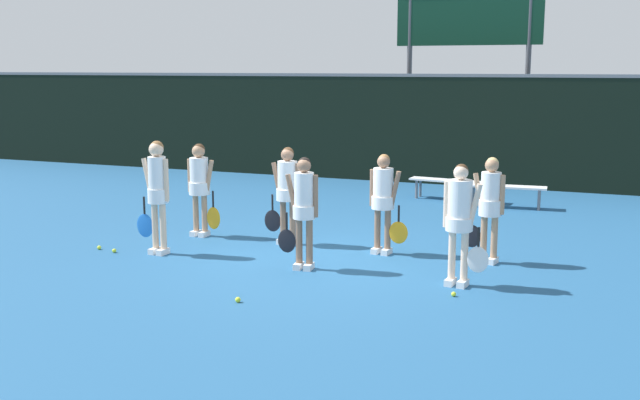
{
  "coord_description": "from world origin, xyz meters",
  "views": [
    {
      "loc": [
        4.26,
        -10.55,
        2.96
      ],
      "look_at": [
        0.04,
        0.11,
        0.91
      ],
      "focal_mm": 42.0,
      "sensor_mm": 36.0,
      "label": 1
    }
  ],
  "objects_px": {
    "player_4": "(287,187)",
    "tennis_ball_3": "(99,248)",
    "tennis_ball_1": "(454,294)",
    "player_3": "(200,182)",
    "player_0": "(157,187)",
    "player_5": "(383,196)",
    "scoreboard": "(468,25)",
    "bench_far": "(452,183)",
    "tennis_ball_4": "(164,221)",
    "player_6": "(490,202)",
    "tennis_ball_0": "(238,300)",
    "bench_courtside": "(506,189)",
    "player_2": "(460,215)",
    "tennis_ball_2": "(114,251)",
    "player_1": "(304,204)"
  },
  "relations": [
    {
      "from": "player_4",
      "to": "tennis_ball_3",
      "type": "relative_size",
      "value": 24.7
    },
    {
      "from": "tennis_ball_1",
      "to": "player_3",
      "type": "bearing_deg",
      "value": 158.87
    },
    {
      "from": "player_0",
      "to": "player_5",
      "type": "bearing_deg",
      "value": 24.49
    },
    {
      "from": "scoreboard",
      "to": "bench_far",
      "type": "height_order",
      "value": "scoreboard"
    },
    {
      "from": "bench_far",
      "to": "tennis_ball_4",
      "type": "distance_m",
      "value": 6.44
    },
    {
      "from": "player_3",
      "to": "player_6",
      "type": "xyz_separation_m",
      "value": [
        5.02,
        0.02,
        -0.03
      ]
    },
    {
      "from": "player_0",
      "to": "tennis_ball_3",
      "type": "relative_size",
      "value": 27.29
    },
    {
      "from": "tennis_ball_3",
      "to": "tennis_ball_4",
      "type": "bearing_deg",
      "value": 94.91
    },
    {
      "from": "player_3",
      "to": "tennis_ball_3",
      "type": "xyz_separation_m",
      "value": [
        -1.03,
        -1.5,
        -0.94
      ]
    },
    {
      "from": "player_6",
      "to": "tennis_ball_0",
      "type": "relative_size",
      "value": 22.93
    },
    {
      "from": "bench_far",
      "to": "player_6",
      "type": "relative_size",
      "value": 1.2
    },
    {
      "from": "bench_far",
      "to": "bench_courtside",
      "type": "bearing_deg",
      "value": -14.12
    },
    {
      "from": "player_2",
      "to": "tennis_ball_2",
      "type": "xyz_separation_m",
      "value": [
        -5.51,
        -0.22,
        -0.95
      ]
    },
    {
      "from": "player_1",
      "to": "player_4",
      "type": "xyz_separation_m",
      "value": [
        -0.87,
        1.36,
        -0.0
      ]
    },
    {
      "from": "player_0",
      "to": "tennis_ball_0",
      "type": "height_order",
      "value": "player_0"
    },
    {
      "from": "player_2",
      "to": "tennis_ball_4",
      "type": "xyz_separation_m",
      "value": [
        -6.06,
        2.06,
        -0.95
      ]
    },
    {
      "from": "player_2",
      "to": "tennis_ball_3",
      "type": "xyz_separation_m",
      "value": [
        -5.87,
        -0.13,
        -0.95
      ]
    },
    {
      "from": "tennis_ball_3",
      "to": "player_1",
      "type": "bearing_deg",
      "value": 2.4
    },
    {
      "from": "scoreboard",
      "to": "bench_courtside",
      "type": "distance_m",
      "value": 5.95
    },
    {
      "from": "player_0",
      "to": "scoreboard",
      "type": "bearing_deg",
      "value": 77.47
    },
    {
      "from": "scoreboard",
      "to": "player_3",
      "type": "distance_m",
      "value": 10.04
    },
    {
      "from": "player_0",
      "to": "tennis_ball_2",
      "type": "height_order",
      "value": "player_0"
    },
    {
      "from": "tennis_ball_4",
      "to": "player_1",
      "type": "bearing_deg",
      "value": -28.55
    },
    {
      "from": "tennis_ball_2",
      "to": "tennis_ball_0",
      "type": "bearing_deg",
      "value": -27.01
    },
    {
      "from": "bench_courtside",
      "to": "tennis_ball_2",
      "type": "distance_m",
      "value": 8.25
    },
    {
      "from": "player_4",
      "to": "player_5",
      "type": "relative_size",
      "value": 1.03
    },
    {
      "from": "scoreboard",
      "to": "tennis_ball_3",
      "type": "relative_size",
      "value": 78.52
    },
    {
      "from": "tennis_ball_1",
      "to": "tennis_ball_2",
      "type": "relative_size",
      "value": 0.98
    },
    {
      "from": "tennis_ball_3",
      "to": "tennis_ball_4",
      "type": "relative_size",
      "value": 0.93
    },
    {
      "from": "scoreboard",
      "to": "bench_courtside",
      "type": "relative_size",
      "value": 3.08
    },
    {
      "from": "player_0",
      "to": "player_4",
      "type": "relative_size",
      "value": 1.1
    },
    {
      "from": "tennis_ball_0",
      "to": "tennis_ball_4",
      "type": "distance_m",
      "value": 5.27
    },
    {
      "from": "tennis_ball_4",
      "to": "tennis_ball_0",
      "type": "bearing_deg",
      "value": -46.79
    },
    {
      "from": "player_0",
      "to": "tennis_ball_1",
      "type": "relative_size",
      "value": 28.05
    },
    {
      "from": "bench_courtside",
      "to": "player_2",
      "type": "height_order",
      "value": "player_2"
    },
    {
      "from": "tennis_ball_1",
      "to": "tennis_ball_2",
      "type": "distance_m",
      "value": 5.57
    },
    {
      "from": "player_4",
      "to": "tennis_ball_3",
      "type": "xyz_separation_m",
      "value": [
        -2.71,
        -1.51,
        -0.94
      ]
    },
    {
      "from": "bench_courtside",
      "to": "tennis_ball_1",
      "type": "distance_m",
      "value": 6.63
    },
    {
      "from": "player_0",
      "to": "tennis_ball_2",
      "type": "distance_m",
      "value": 1.28
    },
    {
      "from": "player_3",
      "to": "player_5",
      "type": "height_order",
      "value": "player_3"
    },
    {
      "from": "bench_far",
      "to": "tennis_ball_0",
      "type": "distance_m",
      "value": 8.39
    },
    {
      "from": "player_0",
      "to": "player_4",
      "type": "height_order",
      "value": "player_0"
    },
    {
      "from": "bench_courtside",
      "to": "tennis_ball_1",
      "type": "relative_size",
      "value": 26.25
    },
    {
      "from": "scoreboard",
      "to": "player_5",
      "type": "height_order",
      "value": "scoreboard"
    },
    {
      "from": "player_5",
      "to": "tennis_ball_1",
      "type": "bearing_deg",
      "value": -44.88
    },
    {
      "from": "player_3",
      "to": "tennis_ball_3",
      "type": "distance_m",
      "value": 2.05
    },
    {
      "from": "bench_courtside",
      "to": "bench_far",
      "type": "height_order",
      "value": "bench_courtside"
    },
    {
      "from": "player_1",
      "to": "tennis_ball_3",
      "type": "bearing_deg",
      "value": 176.75
    },
    {
      "from": "player_4",
      "to": "player_0",
      "type": "bearing_deg",
      "value": -134.55
    },
    {
      "from": "tennis_ball_0",
      "to": "tennis_ball_3",
      "type": "relative_size",
      "value": 1.06
    }
  ]
}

